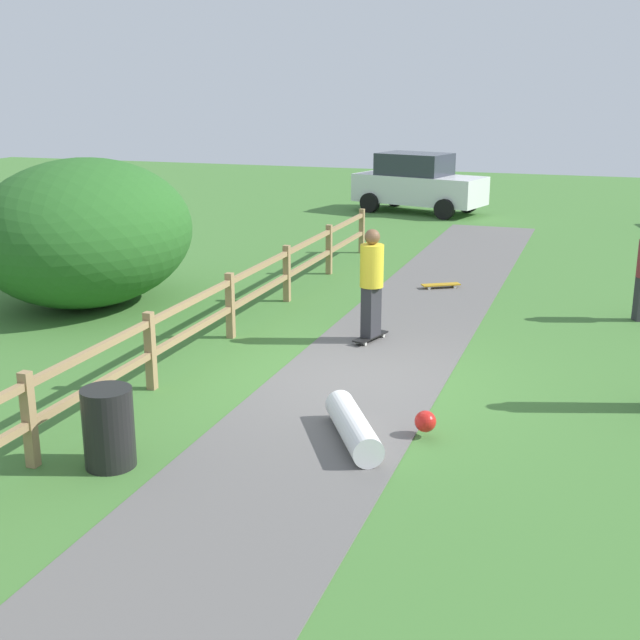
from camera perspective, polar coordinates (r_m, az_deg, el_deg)
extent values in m
plane|color=#427533|center=(11.93, 2.67, -4.11)|extent=(60.00, 60.00, 0.00)
cube|color=#605E5B|center=(11.93, 2.67, -4.06)|extent=(2.40, 28.00, 0.02)
cube|color=#997A51|center=(9.65, -19.27, -6.46)|extent=(0.12, 0.12, 1.10)
cube|color=#997A51|center=(11.63, -11.53, -2.09)|extent=(0.12, 0.12, 1.10)
cube|color=#997A51|center=(13.81, -6.16, 0.98)|extent=(0.12, 0.12, 1.10)
cube|color=#997A51|center=(16.10, -2.29, 3.20)|extent=(0.12, 0.12, 1.10)
cube|color=#997A51|center=(18.47, 0.62, 4.84)|extent=(0.12, 0.12, 1.10)
cube|color=#997A51|center=(20.89, 2.87, 6.10)|extent=(0.12, 0.12, 1.10)
cube|color=#997A51|center=(12.71, -8.60, -0.64)|extent=(0.08, 18.00, 0.09)
cube|color=#997A51|center=(12.60, -8.69, 1.32)|extent=(0.08, 18.00, 0.09)
ellipsoid|color=#286023|center=(16.36, -15.70, 5.79)|extent=(3.79, 4.55, 2.77)
cylinder|color=black|center=(9.45, -14.26, -7.15)|extent=(0.56, 0.56, 0.90)
cube|color=black|center=(13.65, 3.48, -1.13)|extent=(0.42, 0.82, 0.02)
cylinder|color=silver|center=(13.93, 3.83, -0.97)|extent=(0.05, 0.07, 0.06)
cylinder|color=silver|center=(13.85, 4.36, -1.07)|extent=(0.05, 0.07, 0.06)
cylinder|color=silver|center=(13.48, 2.57, -1.53)|extent=(0.05, 0.07, 0.06)
cylinder|color=silver|center=(13.40, 3.11, -1.64)|extent=(0.05, 0.07, 0.06)
cube|color=#2D2D33|center=(13.53, 3.51, 0.59)|extent=(0.28, 0.36, 0.82)
cylinder|color=yellow|center=(13.36, 3.57, 3.72)|extent=(0.47, 0.47, 0.69)
sphere|color=brown|center=(13.27, 3.60, 5.70)|extent=(0.25, 0.25, 0.25)
cylinder|color=white|center=(9.83, 2.27, -7.32)|extent=(1.08, 1.50, 0.36)
sphere|color=red|center=(10.06, 7.22, -6.89)|extent=(0.26, 0.26, 0.26)
cube|color=#BF8C19|center=(17.35, 8.27, 2.41)|extent=(0.79, 0.59, 0.02)
cylinder|color=silver|center=(17.20, 7.47, 2.18)|extent=(0.07, 0.06, 0.06)
cylinder|color=silver|center=(17.34, 7.31, 2.29)|extent=(0.07, 0.06, 0.06)
cylinder|color=silver|center=(17.39, 9.21, 2.26)|extent=(0.07, 0.06, 0.06)
cylinder|color=silver|center=(17.53, 9.04, 2.37)|extent=(0.07, 0.06, 0.06)
cube|color=silver|center=(27.80, 6.80, 8.89)|extent=(4.49, 2.71, 0.90)
cube|color=#2D333D|center=(27.81, 6.48, 10.56)|extent=(2.52, 2.07, 0.70)
cylinder|color=black|center=(28.07, 10.08, 7.90)|extent=(0.68, 0.39, 0.64)
cylinder|color=black|center=(26.48, 8.51, 7.50)|extent=(0.68, 0.39, 0.64)
cylinder|color=black|center=(29.25, 5.19, 8.38)|extent=(0.68, 0.39, 0.64)
cylinder|color=black|center=(27.73, 3.43, 8.02)|extent=(0.68, 0.39, 0.64)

